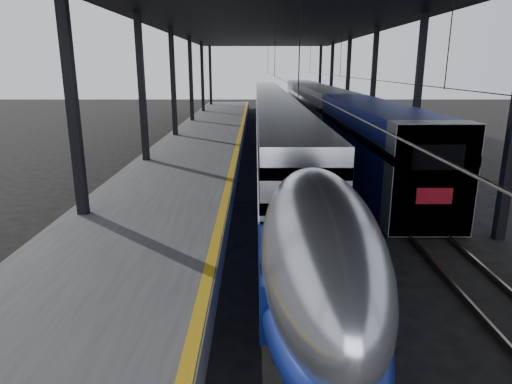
{
  "coord_description": "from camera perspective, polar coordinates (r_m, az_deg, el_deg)",
  "views": [
    {
      "loc": [
        0.53,
        -10.97,
        6.21
      ],
      "look_at": [
        0.55,
        4.29,
        2.0
      ],
      "focal_mm": 32.0,
      "sensor_mm": 36.0,
      "label": 1
    }
  ],
  "objects": [
    {
      "name": "platform",
      "position": [
        31.75,
        -7.38,
        4.93
      ],
      "size": [
        6.0,
        80.0,
        1.0
      ],
      "primitive_type": "cube",
      "color": "#4C4C4F",
      "rests_on": "ground"
    },
    {
      "name": "tgv_train",
      "position": [
        37.56,
        2.2,
        8.76
      ],
      "size": [
        2.79,
        65.2,
        4.0
      ],
      "color": "#B8BBC0",
      "rests_on": "ground"
    },
    {
      "name": "ground",
      "position": [
        12.62,
        -2.53,
        -14.08
      ],
      "size": [
        160.0,
        160.0,
        0.0
      ],
      "primitive_type": "plane",
      "color": "black",
      "rests_on": "ground"
    },
    {
      "name": "rails",
      "position": [
        31.82,
        7.12,
        4.19
      ],
      "size": [
        6.52,
        80.0,
        0.16
      ],
      "color": "slate",
      "rests_on": "ground"
    },
    {
      "name": "yellow_strip",
      "position": [
        31.43,
        -2.32,
        5.87
      ],
      "size": [
        0.3,
        80.0,
        0.01
      ],
      "primitive_type": "cube",
      "color": "gold",
      "rests_on": "platform"
    },
    {
      "name": "canopy",
      "position": [
        31.14,
        2.63,
        20.75
      ],
      "size": [
        18.0,
        75.0,
        9.47
      ],
      "color": "black",
      "rests_on": "ground"
    },
    {
      "name": "second_train",
      "position": [
        43.84,
        8.55,
        9.96
      ],
      "size": [
        3.11,
        56.05,
        4.28
      ],
      "color": "navy",
      "rests_on": "ground"
    }
  ]
}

